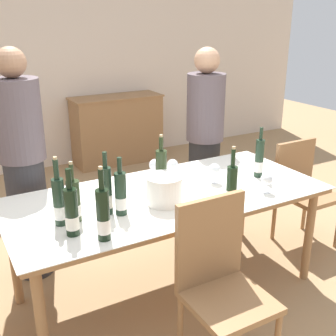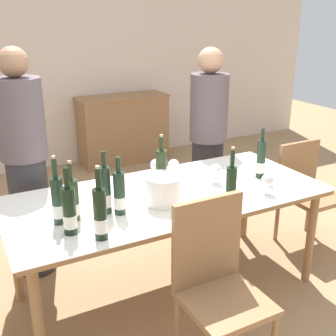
# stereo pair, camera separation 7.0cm
# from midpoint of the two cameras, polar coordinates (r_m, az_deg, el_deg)

# --- Properties ---
(ground_plane) EXTENTS (12.00, 12.00, 0.00)m
(ground_plane) POSITION_cam_midpoint_polar(r_m,az_deg,el_deg) (3.16, 0.66, -16.08)
(ground_plane) COLOR #A37F56
(back_wall) EXTENTS (8.00, 0.10, 2.80)m
(back_wall) POSITION_cam_midpoint_polar(r_m,az_deg,el_deg) (5.49, -15.37, 14.48)
(back_wall) COLOR beige
(back_wall) RESTS_ON ground_plane
(sideboard_cabinet) EXTENTS (1.18, 0.46, 0.88)m
(sideboard_cabinet) POSITION_cam_midpoint_polar(r_m,az_deg,el_deg) (5.62, -5.73, 5.26)
(sideboard_cabinet) COLOR #996B42
(sideboard_cabinet) RESTS_ON ground_plane
(dining_table) EXTENTS (2.11, 0.95, 0.75)m
(dining_table) POSITION_cam_midpoint_polar(r_m,az_deg,el_deg) (2.81, 0.71, -4.66)
(dining_table) COLOR #996B42
(dining_table) RESTS_ON ground_plane
(ice_bucket) EXTENTS (0.24, 0.24, 0.18)m
(ice_bucket) POSITION_cam_midpoint_polar(r_m,az_deg,el_deg) (2.61, 0.16, -2.87)
(ice_bucket) COLOR white
(ice_bucket) RESTS_ON dining_table
(wine_bottle_0) EXTENTS (0.07, 0.07, 0.38)m
(wine_bottle_0) POSITION_cam_midpoint_polar(r_m,az_deg,el_deg) (2.58, 9.29, -2.65)
(wine_bottle_0) COLOR black
(wine_bottle_0) RESTS_ON dining_table
(wine_bottle_1) EXTENTS (0.08, 0.08, 0.36)m
(wine_bottle_1) POSITION_cam_midpoint_polar(r_m,az_deg,el_deg) (2.45, -12.00, -4.38)
(wine_bottle_1) COLOR #28381E
(wine_bottle_1) RESTS_ON dining_table
(wine_bottle_2) EXTENTS (0.07, 0.07, 0.35)m
(wine_bottle_2) POSITION_cam_midpoint_polar(r_m,az_deg,el_deg) (2.48, -5.79, -3.53)
(wine_bottle_2) COLOR #1E3323
(wine_bottle_2) RESTS_ON dining_table
(wine_bottle_3) EXTENTS (0.06, 0.06, 0.37)m
(wine_bottle_3) POSITION_cam_midpoint_polar(r_m,az_deg,el_deg) (3.10, 13.10, 1.05)
(wine_bottle_3) COLOR #1E3323
(wine_bottle_3) RESTS_ON dining_table
(wine_bottle_4) EXTENTS (0.08, 0.08, 0.39)m
(wine_bottle_4) POSITION_cam_midpoint_polar(r_m,az_deg,el_deg) (2.79, -0.17, -0.50)
(wine_bottle_4) COLOR #28381E
(wine_bottle_4) RESTS_ON dining_table
(wine_bottle_5) EXTENTS (0.07, 0.07, 0.38)m
(wine_bottle_5) POSITION_cam_midpoint_polar(r_m,az_deg,el_deg) (2.50, -7.69, -3.14)
(wine_bottle_5) COLOR #1E3323
(wine_bottle_5) RESTS_ON dining_table
(wine_bottle_6) EXTENTS (0.07, 0.07, 0.40)m
(wine_bottle_6) POSITION_cam_midpoint_polar(r_m,az_deg,el_deg) (2.42, -13.90, -4.37)
(wine_bottle_6) COLOR #1E3323
(wine_bottle_6) RESTS_ON dining_table
(wine_bottle_7) EXTENTS (0.07, 0.07, 0.41)m
(wine_bottle_7) POSITION_cam_midpoint_polar(r_m,az_deg,el_deg) (2.21, -8.26, -6.29)
(wine_bottle_7) COLOR black
(wine_bottle_7) RESTS_ON dining_table
(wine_bottle_8) EXTENTS (0.07, 0.07, 0.38)m
(wine_bottle_8) POSITION_cam_midpoint_polar(r_m,az_deg,el_deg) (2.30, -12.37, -5.78)
(wine_bottle_8) COLOR black
(wine_bottle_8) RESTS_ON dining_table
(wine_glass_0) EXTENTS (0.08, 0.08, 0.14)m
(wine_glass_0) POSITION_cam_midpoint_polar(r_m,az_deg,el_deg) (3.03, 1.43, 0.35)
(wine_glass_0) COLOR white
(wine_glass_0) RESTS_ON dining_table
(wine_glass_1) EXTENTS (0.08, 0.08, 0.13)m
(wine_glass_1) POSITION_cam_midpoint_polar(r_m,az_deg,el_deg) (2.84, 13.98, -1.67)
(wine_glass_1) COLOR white
(wine_glass_1) RESTS_ON dining_table
(wine_glass_2) EXTENTS (0.09, 0.09, 0.14)m
(wine_glass_2) POSITION_cam_midpoint_polar(r_m,az_deg,el_deg) (2.95, 7.10, -0.33)
(wine_glass_2) COLOR white
(wine_glass_2) RESTS_ON dining_table
(wine_glass_3) EXTENTS (0.09, 0.09, 0.14)m
(wine_glass_3) POSITION_cam_midpoint_polar(r_m,az_deg,el_deg) (3.02, -0.97, 0.38)
(wine_glass_3) COLOR white
(wine_glass_3) RESTS_ON dining_table
(chair_near_front) EXTENTS (0.42, 0.42, 0.97)m
(chair_near_front) POSITION_cam_midpoint_polar(r_m,az_deg,el_deg) (2.33, 7.44, -14.47)
(chair_near_front) COLOR #996B42
(chair_near_front) RESTS_ON ground_plane
(chair_right_end) EXTENTS (0.42, 0.42, 0.87)m
(chair_right_end) POSITION_cam_midpoint_polar(r_m,az_deg,el_deg) (3.73, 18.66, -2.43)
(chair_right_end) COLOR #996B42
(chair_right_end) RESTS_ON ground_plane
(person_host) EXTENTS (0.33, 0.33, 1.68)m
(person_host) POSITION_cam_midpoint_polar(r_m,az_deg,el_deg) (3.16, -18.09, 0.12)
(person_host) COLOR #2D2D33
(person_host) RESTS_ON ground_plane
(person_guest_left) EXTENTS (0.33, 0.33, 1.62)m
(person_guest_left) POSITION_cam_midpoint_polar(r_m,az_deg,el_deg) (3.75, 5.96, 3.67)
(person_guest_left) COLOR #262628
(person_guest_left) RESTS_ON ground_plane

